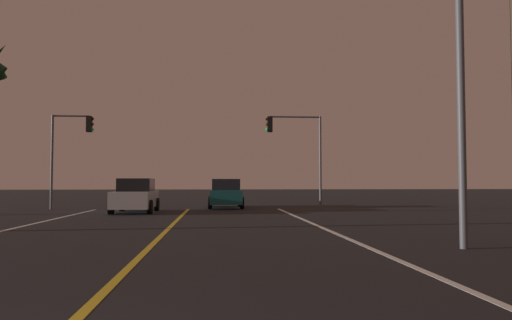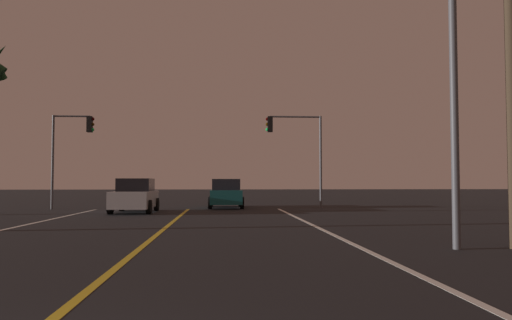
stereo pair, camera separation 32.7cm
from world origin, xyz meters
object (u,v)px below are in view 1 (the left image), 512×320
Objects in this scene: car_oncoming at (136,196)px; street_lamp_right_near at (438,10)px; traffic_light_near_right at (294,139)px; traffic_light_near_left at (72,140)px; car_ahead_far at (226,194)px.

street_lamp_right_near reaches higher than car_oncoming.
street_lamp_right_near is (0.58, -17.43, 1.51)m from traffic_light_near_right.
car_oncoming is 9.68m from traffic_light_near_right.
traffic_light_near_left is at bearing -52.86° from street_lamp_right_near.
car_ahead_far is at bearing -12.72° from traffic_light_near_right.
street_lamp_right_near is (13.20, -17.43, 1.62)m from traffic_light_near_left.
car_ahead_far is 0.49× the size of street_lamp_right_near.
traffic_light_near_left is (-4.09, 3.26, 3.08)m from car_oncoming.
traffic_light_near_right is at bearing -102.72° from car_ahead_far.
car_oncoming is 0.81× the size of traffic_light_near_left.
car_ahead_far is at bearing 132.21° from car_oncoming.
traffic_light_near_right reaches higher than car_oncoming.
traffic_light_near_right is at bearing -88.10° from street_lamp_right_near.
car_oncoming is at bearing -57.24° from street_lamp_right_near.
car_oncoming is 6.07m from traffic_light_near_left.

